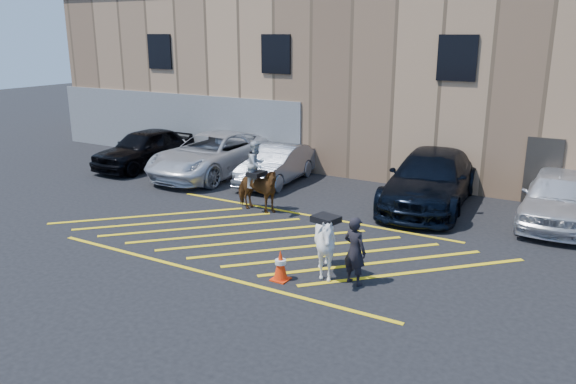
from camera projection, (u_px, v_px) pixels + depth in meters
The scene contains 12 objects.
ground at pixel (270, 237), 15.41m from camera, with size 90.00×90.00×0.00m, color black.
car_black_suv at pixel (145, 148), 23.19m from camera, with size 1.89×4.70×1.60m, color black.
car_white_pickup at pixel (213, 154), 21.92m from camera, with size 2.73×5.92×1.64m, color silver.
car_silver_sedan at pixel (277, 164), 20.83m from camera, with size 1.47×4.21×1.39m, color gray.
car_blue_suv at pixel (431, 179), 18.06m from camera, with size 2.41×5.93×1.72m, color black.
car_white_suv at pixel (557, 197), 16.32m from camera, with size 1.86×4.62×1.58m, color silver.
handler at pixel (355, 251), 12.34m from camera, with size 0.57×0.37×1.56m, color black.
warehouse at pixel (414, 75), 24.40m from camera, with size 32.42×10.20×7.30m.
hatching_zone at pixel (264, 240), 15.15m from camera, with size 12.60×5.12×0.01m.
mounted_bay at pixel (257, 183), 17.38m from camera, with size 1.75×0.89×2.24m.
saddled_white at pixel (325, 244), 12.68m from camera, with size 1.56×1.68×1.57m.
traffic_cone at pixel (281, 265), 12.64m from camera, with size 0.39×0.39×0.73m.
Camera 1 is at (7.66, -12.30, 5.41)m, focal length 35.00 mm.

